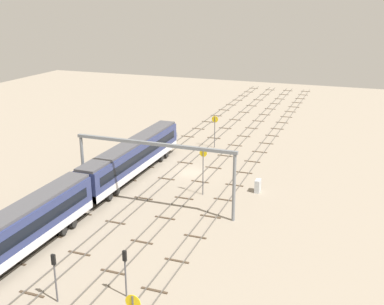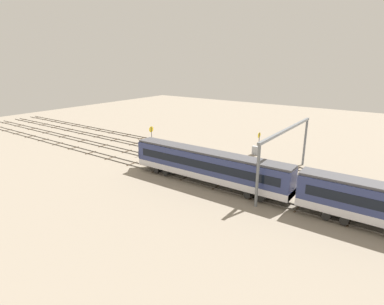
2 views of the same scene
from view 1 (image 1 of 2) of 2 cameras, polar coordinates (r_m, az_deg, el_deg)
name	(u,v)px [view 1 (image 1 of 2)]	position (r m, az deg, el deg)	size (l,w,h in m)	color
ground_plane	(191,173)	(66.39, -0.09, -2.44)	(156.03, 156.03, 0.00)	gray
track_near_foreground	(239,178)	(64.43, 5.72, -3.12)	(140.03, 2.40, 0.16)	#59544C
track_second_near	(207,174)	(65.64, 1.81, -2.63)	(140.03, 2.40, 0.16)	#59544C
track_middle	(176,170)	(67.15, -1.94, -2.14)	(140.03, 2.40, 0.16)	#59544C
track_with_train	(146,166)	(68.95, -5.50, -1.67)	(140.03, 2.40, 0.16)	#59544C
train	(10,238)	(46.35, -21.05, -9.61)	(75.20, 3.24, 4.80)	navy
overhead_gantry	(154,158)	(53.42, -4.64, -0.67)	(0.40, 19.46, 8.01)	slate
speed_sign_mid_trackside	(203,166)	(57.83, 1.35, -1.61)	(0.14, 0.94, 5.88)	#4C4C51
speed_sign_far_trackside	(215,126)	(76.73, 2.76, 3.15)	(0.14, 1.07, 5.28)	#4C4C51
signal_light_trackside_approach	(125,267)	(39.38, -8.05, -13.44)	(0.31, 0.32, 4.21)	#4C4C51
signal_light_trackside_departure	(55,271)	(39.88, -16.21, -13.52)	(0.31, 0.32, 4.29)	#4C4C51
relay_cabinet	(258,186)	(60.20, 7.92, -3.99)	(1.26, 0.61, 1.64)	#B2B7BC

